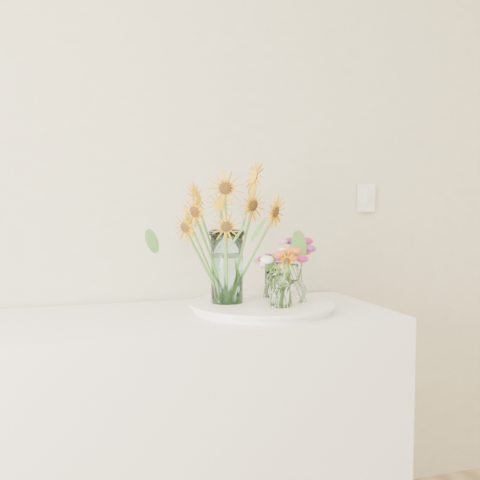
{
  "coord_description": "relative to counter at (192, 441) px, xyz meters",
  "views": [
    {
      "loc": [
        -0.54,
        -0.08,
        1.3
      ],
      "look_at": [
        0.09,
        1.9,
        1.15
      ],
      "focal_mm": 45.0,
      "sensor_mm": 36.0,
      "label": 1
    }
  ],
  "objects": [
    {
      "name": "wildflower_posy_b",
      "position": [
        0.37,
        -0.03,
        0.59
      ],
      "size": [
        0.2,
        0.2,
        0.23
      ],
      "primitive_type": null,
      "color": "#F55015",
      "rests_on": "tray"
    },
    {
      "name": "counter",
      "position": [
        0.0,
        0.0,
        0.0
      ],
      "size": [
        1.4,
        0.6,
        0.9
      ],
      "primitive_type": "cube",
      "color": "white",
      "rests_on": "ground_plane"
    },
    {
      "name": "small_vase_a",
      "position": [
        0.28,
        -0.12,
        0.54
      ],
      "size": [
        0.07,
        0.07,
        0.12
      ],
      "primitive_type": "cylinder",
      "rotation": [
        0.0,
        0.0,
        -0.05
      ],
      "color": "white",
      "rests_on": "tray"
    },
    {
      "name": "mason_jar",
      "position": [
        0.13,
        0.01,
        0.61
      ],
      "size": [
        0.14,
        0.14,
        0.26
      ],
      "primitive_type": "cylinder",
      "rotation": [
        0.0,
        0.0,
        0.31
      ],
      "color": "#AEE4E4",
      "rests_on": "tray"
    },
    {
      "name": "sunflower_bouquet",
      "position": [
        0.13,
        0.01,
        0.73
      ],
      "size": [
        0.89,
        0.89,
        0.51
      ],
      "primitive_type": null,
      "rotation": [
        0.0,
        0.0,
        0.31
      ],
      "color": "#DA9704",
      "rests_on": "tray"
    },
    {
      "name": "wildflower_posy_a",
      "position": [
        0.28,
        -0.12,
        0.58
      ],
      "size": [
        0.19,
        0.19,
        0.21
      ],
      "primitive_type": null,
      "color": "#F55015",
      "rests_on": "tray"
    },
    {
      "name": "small_vase_b",
      "position": [
        0.37,
        -0.03,
        0.55
      ],
      "size": [
        0.12,
        0.12,
        0.14
      ],
      "primitive_type": null,
      "rotation": [
        0.0,
        0.0,
        -0.24
      ],
      "color": "white",
      "rests_on": "tray"
    },
    {
      "name": "wildflower_posy_c",
      "position": [
        0.33,
        0.08,
        0.58
      ],
      "size": [
        0.17,
        0.17,
        0.2
      ],
      "primitive_type": null,
      "color": "#F55015",
      "rests_on": "tray"
    },
    {
      "name": "small_vase_c",
      "position": [
        0.33,
        0.08,
        0.53
      ],
      "size": [
        0.07,
        0.07,
        0.11
      ],
      "primitive_type": "cylinder",
      "rotation": [
        0.0,
        0.0,
        -0.1
      ],
      "color": "white",
      "rests_on": "tray"
    },
    {
      "name": "tray",
      "position": [
        0.25,
        -0.02,
        0.46
      ],
      "size": [
        0.49,
        0.49,
        0.02
      ],
      "primitive_type": "cylinder",
      "color": "white",
      "rests_on": "counter"
    }
  ]
}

